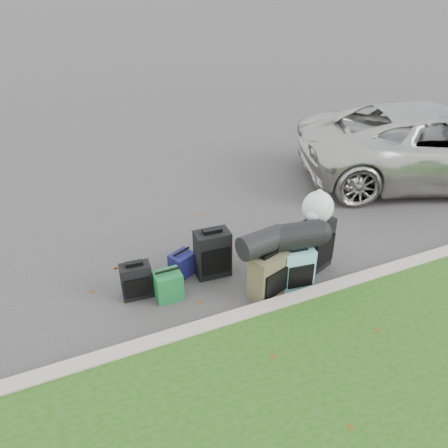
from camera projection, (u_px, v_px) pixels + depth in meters
name	position (u px, v px, depth m)	size (l,w,h in m)	color
ground	(237.00, 265.00, 5.74)	(120.00, 120.00, 0.00)	#383535
curb	(275.00, 308.00, 4.92)	(120.00, 0.18, 0.15)	#9E937F
suv	(437.00, 145.00, 7.73)	(2.22, 4.82, 1.34)	#B7B7B2
suitcase_small_black	(136.00, 281.00, 5.11)	(0.35, 0.19, 0.44)	black
suitcase_large_black_left	(213.00, 253.00, 5.44)	(0.43, 0.26, 0.62)	black
suitcase_olive	(268.00, 276.00, 5.08)	(0.42, 0.26, 0.58)	#44402A
suitcase_teal	(297.00, 269.00, 5.23)	(0.38, 0.23, 0.54)	#5C9FAE
suitcase_large_black_right	(315.00, 245.00, 5.54)	(0.46, 0.28, 0.69)	black
tote_green	(168.00, 285.00, 5.11)	(0.31, 0.25, 0.35)	#17682D
tote_navy	(182.00, 264.00, 5.51)	(0.29, 0.23, 0.31)	#181855
duffel_left	(261.00, 243.00, 4.90)	(0.29, 0.29, 0.53)	black
duffel_right	(297.00, 236.00, 5.06)	(0.32, 0.32, 0.57)	black
trash_bag	(318.00, 207.00, 5.26)	(0.39, 0.39, 0.39)	white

